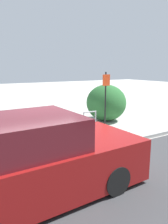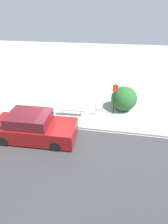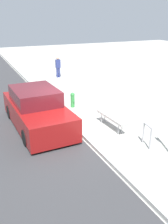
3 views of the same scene
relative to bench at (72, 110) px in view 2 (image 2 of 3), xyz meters
The scene contains 9 objects.
ground_plane 1.51m from the bench, 108.82° to the right, with size 60.00×60.00×0.00m, color #ADAAA3.
road_strip 6.54m from the bench, 94.07° to the right, with size 60.00×10.00×0.01m.
curb 1.49m from the bench, 108.82° to the right, with size 60.00×0.20×0.13m.
bench is the anchor object (origin of this frame).
bike_rack 1.88m from the bench, 11.09° to the left, with size 0.55×0.13×0.83m.
sign_post 3.05m from the bench, 13.71° to the left, with size 0.36×0.08×2.30m.
fire_hydrant 3.08m from the bench, behind, with size 0.36×0.22×0.77m.
shrub_hedge 3.87m from the bench, 23.84° to the left, with size 1.84×1.90×1.70m.
parked_car_near 3.12m from the bench, 119.50° to the right, with size 4.70×2.04×1.60m.
Camera 2 is at (3.06, -8.66, 6.46)m, focal length 28.00 mm.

